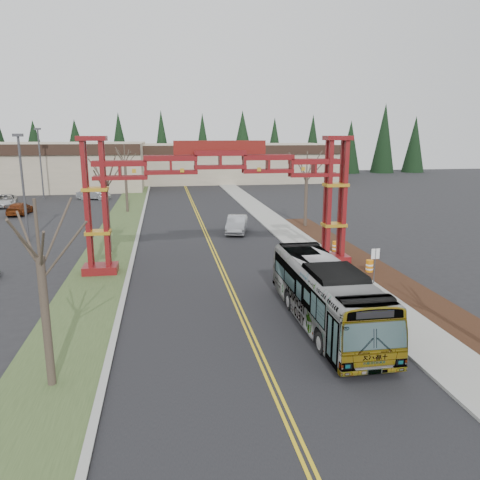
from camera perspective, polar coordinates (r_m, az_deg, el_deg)
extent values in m
plane|color=black|center=(16.02, 6.17, -21.59)|extent=(200.00, 200.00, 0.00)
cube|color=black|center=(38.94, -3.58, -0.58)|extent=(12.00, 110.00, 0.02)
cube|color=gold|center=(38.92, -3.75, -0.56)|extent=(0.12, 100.00, 0.01)
cube|color=gold|center=(38.95, -3.40, -0.55)|extent=(0.12, 100.00, 0.01)
cube|color=#9C9D98|center=(39.98, 5.22, -0.16)|extent=(0.30, 110.00, 0.15)
cube|color=gray|center=(40.36, 7.22, -0.08)|extent=(2.60, 110.00, 0.14)
cube|color=black|center=(28.09, 21.13, -6.69)|extent=(2.60, 50.00, 0.12)
cube|color=#394C26|center=(38.99, -15.36, -0.96)|extent=(4.00, 110.00, 0.08)
cube|color=#9C9D98|center=(38.83, -12.65, -0.81)|extent=(0.30, 110.00, 0.15)
cube|color=maroon|center=(32.21, -16.62, -3.44)|extent=(2.20, 1.60, 0.60)
cube|color=maroon|center=(31.05, -18.22, 3.99)|extent=(0.28, 0.28, 8.00)
cube|color=maroon|center=(30.90, -16.20, 4.08)|extent=(0.28, 0.28, 8.00)
cube|color=maroon|center=(31.74, -18.03, 4.18)|extent=(0.28, 0.28, 8.00)
cube|color=maroon|center=(31.59, -16.05, 4.27)|extent=(0.28, 0.28, 8.00)
cube|color=gold|center=(31.62, -16.91, 0.91)|extent=(1.60, 1.10, 0.22)
cube|color=gold|center=(31.19, -17.25, 5.95)|extent=(1.60, 1.10, 0.22)
cube|color=maroon|center=(31.00, -17.64, 11.73)|extent=(1.80, 1.20, 0.30)
cube|color=maroon|center=(33.99, 11.19, -2.29)|extent=(2.20, 1.60, 0.60)
cube|color=maroon|center=(32.63, 10.83, 4.81)|extent=(0.28, 0.28, 8.00)
cube|color=maroon|center=(33.02, 12.63, 4.82)|extent=(0.28, 0.28, 8.00)
cube|color=maroon|center=(33.28, 10.42, 4.98)|extent=(0.28, 0.28, 8.00)
cube|color=maroon|center=(33.67, 12.19, 4.99)|extent=(0.28, 0.28, 8.00)
cube|color=gold|center=(33.44, 11.38, 1.84)|extent=(1.60, 1.10, 0.22)
cube|color=gold|center=(33.03, 11.59, 6.62)|extent=(1.60, 1.10, 0.22)
cube|color=maroon|center=(32.85, 11.85, 12.08)|extent=(1.80, 1.20, 0.30)
cube|color=maroon|center=(30.96, -2.45, 9.99)|extent=(16.00, 0.90, 1.00)
cube|color=maroon|center=(31.01, -2.43, 8.33)|extent=(16.00, 0.90, 0.60)
cube|color=maroon|center=(30.93, -2.46, 11.19)|extent=(6.00, 0.25, 0.90)
cube|color=tan|center=(88.84, -26.77, 8.09)|extent=(46.00, 22.00, 7.50)
cube|color=tan|center=(93.87, -0.88, 9.47)|extent=(38.00, 20.00, 7.00)
cube|color=black|center=(83.77, 0.14, 10.92)|extent=(38.00, 0.40, 1.60)
cone|color=black|center=(107.86, -23.53, 10.47)|extent=(5.60, 5.60, 13.00)
cylinder|color=#382D26|center=(108.14, -23.26, 7.46)|extent=(0.80, 0.80, 1.60)
cone|color=black|center=(106.15, -19.01, 10.81)|extent=(5.60, 5.60, 13.00)
cylinder|color=#382D26|center=(106.44, -18.78, 7.74)|extent=(0.80, 0.80, 1.60)
cone|color=black|center=(105.10, -14.35, 11.08)|extent=(5.60, 5.60, 13.00)
cylinder|color=#382D26|center=(105.39, -14.18, 7.99)|extent=(0.80, 0.80, 1.60)
cone|color=black|center=(104.73, -9.63, 11.29)|extent=(5.60, 5.60, 13.00)
cylinder|color=#382D26|center=(105.02, -9.51, 8.19)|extent=(0.80, 0.80, 1.60)
cone|color=black|center=(105.05, -4.90, 11.43)|extent=(5.60, 5.60, 13.00)
cylinder|color=#382D26|center=(105.34, -4.84, 8.33)|extent=(0.80, 0.80, 1.60)
cone|color=black|center=(106.05, -0.22, 11.49)|extent=(5.60, 5.60, 13.00)
cylinder|color=#382D26|center=(106.34, -0.22, 8.42)|extent=(0.80, 0.80, 1.60)
cone|color=black|center=(107.71, 4.34, 11.47)|extent=(5.60, 5.60, 13.00)
cylinder|color=#382D26|center=(108.00, 4.29, 8.45)|extent=(0.80, 0.80, 1.60)
cone|color=black|center=(110.01, 8.73, 11.39)|extent=(5.60, 5.60, 13.00)
cylinder|color=#382D26|center=(110.29, 8.63, 8.43)|extent=(0.80, 0.80, 1.60)
cone|color=black|center=(112.91, 12.92, 11.25)|extent=(5.60, 5.60, 13.00)
cylinder|color=#382D26|center=(113.18, 12.78, 8.37)|extent=(0.80, 0.80, 1.60)
cone|color=black|center=(116.35, 16.88, 11.07)|extent=(5.60, 5.60, 13.00)
cylinder|color=#382D26|center=(116.62, 16.70, 8.27)|extent=(0.80, 0.80, 1.60)
cone|color=black|center=(120.30, 20.59, 10.85)|extent=(5.60, 5.60, 13.00)
cylinder|color=#382D26|center=(120.55, 20.37, 8.15)|extent=(0.80, 0.80, 1.60)
imported|color=#9B9EA2|center=(22.86, 10.39, -6.51)|extent=(2.62, 11.08, 3.09)
imported|color=#A5A8AD|center=(43.45, -0.40, 1.93)|extent=(2.82, 5.15, 1.61)
imported|color=maroon|center=(58.91, -25.26, 3.49)|extent=(2.15, 4.90, 1.40)
imported|color=#9EA2A6|center=(68.76, -17.43, 5.34)|extent=(4.79, 2.95, 1.49)
imported|color=#BCBCBC|center=(66.30, -26.65, 4.32)|extent=(3.64, 5.88, 1.52)
cylinder|color=#382D26|center=(18.24, -22.55, -9.32)|extent=(0.30, 0.30, 4.93)
cylinder|color=#382D26|center=(17.30, -23.52, 1.24)|extent=(0.11, 0.11, 2.08)
cylinder|color=#382D26|center=(37.10, -15.82, 2.66)|extent=(0.31, 0.31, 5.57)
cylinder|color=#382D26|center=(36.65, -16.18, 8.44)|extent=(0.12, 0.12, 2.13)
cylinder|color=#382D26|center=(56.24, -13.69, 6.27)|extent=(0.31, 0.31, 5.89)
cylinder|color=#382D26|center=(55.95, -13.91, 10.24)|extent=(0.11, 0.11, 2.10)
cylinder|color=#382D26|center=(46.35, 8.03, 4.79)|extent=(0.32, 0.32, 5.27)
cylinder|color=#382D26|center=(45.99, 8.17, 9.29)|extent=(0.12, 0.12, 2.21)
cylinder|color=#3F3F44|center=(43.21, -24.89, 5.52)|extent=(0.20, 0.20, 8.82)
cube|color=#3F3F44|center=(42.96, -25.46, 11.48)|extent=(0.78, 0.39, 0.24)
cylinder|color=#3F3F44|center=(71.68, -23.11, 8.43)|extent=(0.21, 0.21, 9.55)
cube|color=#3F3F44|center=(71.56, -23.46, 12.32)|extent=(0.85, 0.42, 0.27)
cylinder|color=#3F3F44|center=(29.43, 16.08, -3.21)|extent=(0.06, 0.06, 2.30)
cube|color=white|center=(29.22, 16.18, -1.63)|extent=(0.52, 0.06, 0.63)
cylinder|color=orange|center=(32.05, 15.50, -3.16)|extent=(0.47, 0.47, 0.91)
cylinder|color=white|center=(32.02, 15.51, -2.93)|extent=(0.49, 0.49, 0.11)
cylinder|color=white|center=(32.09, 15.48, -3.40)|extent=(0.49, 0.49, 0.11)
cylinder|color=orange|center=(37.04, 11.54, -0.83)|extent=(0.46, 0.46, 0.88)
cylinder|color=white|center=(37.01, 11.55, -0.63)|extent=(0.48, 0.48, 0.11)
cylinder|color=white|center=(37.07, 11.53, -1.03)|extent=(0.48, 0.48, 0.11)
cylinder|color=orange|center=(38.03, 10.34, -0.42)|extent=(0.46, 0.46, 0.89)
cylinder|color=white|center=(38.00, 10.34, -0.22)|extent=(0.48, 0.48, 0.11)
cylinder|color=white|center=(38.06, 10.33, -0.61)|extent=(0.48, 0.48, 0.11)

